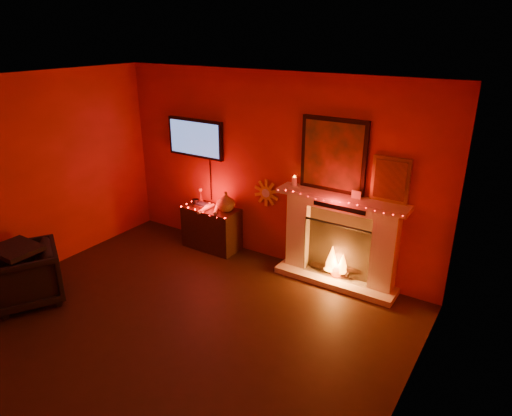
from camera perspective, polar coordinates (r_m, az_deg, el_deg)
The scene contains 6 objects.
room at distance 4.59m, azimuth -14.53°, elevation -2.94°, with size 5.00×5.00×5.00m.
fireplace at distance 6.08m, azimuth 10.44°, elevation -2.88°, with size 1.72×0.40×2.18m.
tv at distance 7.05m, azimuth -7.58°, elevation 8.63°, with size 1.00×0.07×1.24m.
sunburst_clock at distance 6.54m, azimuth 1.29°, elevation 1.89°, with size 0.40×0.03×0.40m.
console_table at distance 7.05m, azimuth -5.45°, elevation -2.14°, with size 0.87×0.52×0.95m.
armchair at distance 6.35m, azimuth -26.85°, elevation -7.56°, with size 0.77×0.79×0.72m, color black.
Camera 1 is at (3.15, -2.78, 3.20)m, focal length 32.00 mm.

